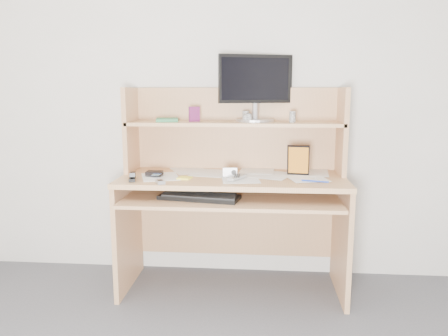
# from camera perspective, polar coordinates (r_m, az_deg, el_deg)

# --- Properties ---
(back_wall) EXTENTS (3.60, 0.04, 2.50)m
(back_wall) POSITION_cam_1_polar(r_m,az_deg,el_deg) (3.00, 1.58, 9.50)
(back_wall) COLOR silver
(back_wall) RESTS_ON floor
(desk) EXTENTS (1.40, 0.70, 1.30)m
(desk) POSITION_cam_1_polar(r_m,az_deg,el_deg) (2.82, 1.25, -1.90)
(desk) COLOR tan
(desk) RESTS_ON floor
(paper_clutter) EXTENTS (1.32, 0.54, 0.01)m
(paper_clutter) POSITION_cam_1_polar(r_m,az_deg,el_deg) (2.73, 1.15, -1.05)
(paper_clutter) COLOR white
(paper_clutter) RESTS_ON desk
(keyboard) EXTENTS (0.49, 0.25, 0.03)m
(keyboard) POSITION_cam_1_polar(r_m,az_deg,el_deg) (2.57, -3.24, -3.74)
(keyboard) COLOR black
(keyboard) RESTS_ON desk
(tv_remote) EXTENTS (0.11, 0.16, 0.02)m
(tv_remote) POSITION_cam_1_polar(r_m,az_deg,el_deg) (2.63, 1.72, -1.25)
(tv_remote) COLOR #989893
(tv_remote) RESTS_ON paper_clutter
(flip_phone) EXTENTS (0.07, 0.09, 0.02)m
(flip_phone) POSITION_cam_1_polar(r_m,az_deg,el_deg) (2.54, -8.32, -1.69)
(flip_phone) COLOR #AFAFB2
(flip_phone) RESTS_ON paper_clutter
(stapler) EXTENTS (0.07, 0.14, 0.04)m
(stapler) POSITION_cam_1_polar(r_m,az_deg,el_deg) (2.67, -11.90, -1.00)
(stapler) COLOR black
(stapler) RESTS_ON paper_clutter
(wallet) EXTENTS (0.10, 0.08, 0.02)m
(wallet) POSITION_cam_1_polar(r_m,az_deg,el_deg) (2.78, -9.08, -0.67)
(wallet) COLOR black
(wallet) RESTS_ON paper_clutter
(sticky_note_pad) EXTENTS (0.09, 0.09, 0.01)m
(sticky_note_pad) POSITION_cam_1_polar(r_m,az_deg,el_deg) (2.67, -5.16, -1.30)
(sticky_note_pad) COLOR #FFE243
(sticky_note_pad) RESTS_ON desk
(digital_camera) EXTENTS (0.09, 0.04, 0.05)m
(digital_camera) POSITION_cam_1_polar(r_m,az_deg,el_deg) (2.71, 0.80, -0.50)
(digital_camera) COLOR silver
(digital_camera) RESTS_ON paper_clutter
(game_case) EXTENTS (0.14, 0.03, 0.19)m
(game_case) POSITION_cam_1_polar(r_m,az_deg,el_deg) (2.76, 9.68, 1.02)
(game_case) COLOR black
(game_case) RESTS_ON paper_clutter
(blue_pen) EXTENTS (0.15, 0.05, 0.01)m
(blue_pen) POSITION_cam_1_polar(r_m,az_deg,el_deg) (2.59, 11.80, -1.70)
(blue_pen) COLOR #1737AE
(blue_pen) RESTS_ON paper_clutter
(card_box) EXTENTS (0.07, 0.05, 0.10)m
(card_box) POSITION_cam_1_polar(r_m,az_deg,el_deg) (2.86, -3.91, 7.03)
(card_box) COLOR #AA162F
(card_box) RESTS_ON desk
(shelf_book) EXTENTS (0.17, 0.22, 0.02)m
(shelf_book) POSITION_cam_1_polar(r_m,az_deg,el_deg) (2.90, -7.43, 6.25)
(shelf_book) COLOR #338153
(shelf_book) RESTS_ON desk
(chip_stack_a) EXTENTS (0.05, 0.05, 0.05)m
(chip_stack_a) POSITION_cam_1_polar(r_m,az_deg,el_deg) (2.79, 3.24, 6.54)
(chip_stack_a) COLOR black
(chip_stack_a) RESTS_ON desk
(chip_stack_b) EXTENTS (0.06, 0.06, 0.07)m
(chip_stack_b) POSITION_cam_1_polar(r_m,az_deg,el_deg) (2.86, 2.84, 6.77)
(chip_stack_b) COLOR white
(chip_stack_b) RESTS_ON desk
(chip_stack_c) EXTENTS (0.05, 0.05, 0.05)m
(chip_stack_c) POSITION_cam_1_polar(r_m,az_deg,el_deg) (2.79, 2.89, 6.47)
(chip_stack_c) COLOR black
(chip_stack_c) RESTS_ON desk
(chip_stack_d) EXTENTS (0.05, 0.05, 0.07)m
(chip_stack_d) POSITION_cam_1_polar(r_m,az_deg,el_deg) (2.80, 8.94, 6.62)
(chip_stack_d) COLOR white
(chip_stack_d) RESTS_ON desk
(monitor) EXTENTS (0.48, 0.25, 0.43)m
(monitor) POSITION_cam_1_polar(r_m,az_deg,el_deg) (2.88, 4.14, 10.63)
(monitor) COLOR #BBBAC0
(monitor) RESTS_ON desk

